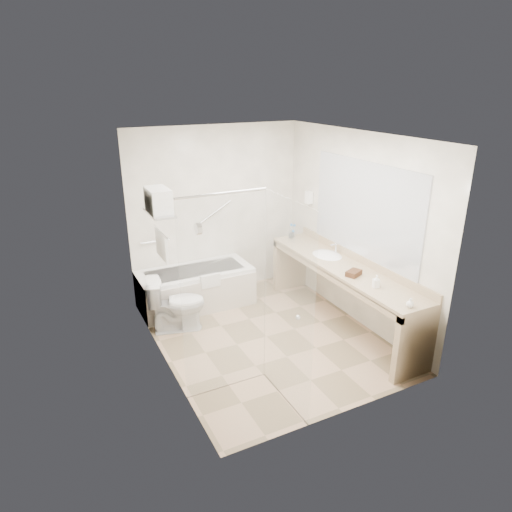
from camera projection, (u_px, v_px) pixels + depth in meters
name	position (u px, v px, depth m)	size (l,w,h in m)	color
floor	(267.00, 336.00, 5.83)	(3.20, 3.20, 0.00)	tan
ceiling	(268.00, 136.00, 4.93)	(2.60, 3.20, 0.10)	silver
wall_back	(216.00, 212.00, 6.71)	(2.60, 0.10, 2.50)	white
wall_front	(352.00, 298.00, 4.05)	(2.60, 0.10, 2.50)	white
wall_left	(159.00, 263.00, 4.83)	(0.10, 3.20, 2.50)	white
wall_right	(356.00, 229.00, 5.93)	(0.10, 3.20, 2.50)	white
bathtub	(196.00, 288.00, 6.55)	(1.60, 0.73, 0.59)	white
grab_bar_short	(155.00, 241.00, 6.39)	(0.03, 0.03, 0.40)	silver
grab_bar_long	(214.00, 213.00, 6.66)	(0.03, 0.03, 0.60)	silver
shower_enclosure	(255.00, 301.00, 4.41)	(0.96, 0.91, 2.11)	silver
towel_shelf	(159.00, 208.00, 5.00)	(0.24, 0.55, 0.81)	silver
vanity_counter	(342.00, 280.00, 5.90)	(0.55, 2.70, 0.95)	tan
sink	(327.00, 257.00, 6.19)	(0.40, 0.52, 0.14)	white
faucet	(336.00, 248.00, 6.21)	(0.03, 0.03, 0.14)	silver
mirror	(364.00, 210.00, 5.69)	(0.02, 2.00, 1.20)	#B7BCC4
hairdryer_unit	(309.00, 197.00, 6.71)	(0.08, 0.10, 0.18)	white
toilet	(177.00, 304.00, 5.88)	(0.41, 0.73, 0.72)	white
amenity_basket	(354.00, 273.00, 5.51)	(0.19, 0.13, 0.06)	#4B2B1B
soap_bottle_a	(376.00, 285.00, 5.19)	(0.07, 0.15, 0.07)	white
soap_bottle_b	(410.00, 304.00, 4.74)	(0.08, 0.10, 0.08)	white
water_bottle_left	(291.00, 231.00, 6.82)	(0.07, 0.07, 0.22)	silver
water_bottle_mid	(293.00, 237.00, 6.61)	(0.06, 0.06, 0.19)	silver
water_bottle_right	(294.00, 231.00, 6.85)	(0.06, 0.06, 0.20)	silver
drinking_glass_near	(291.00, 234.00, 6.84)	(0.08, 0.08, 0.10)	silver
drinking_glass_far	(290.00, 236.00, 6.79)	(0.06, 0.06, 0.08)	silver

